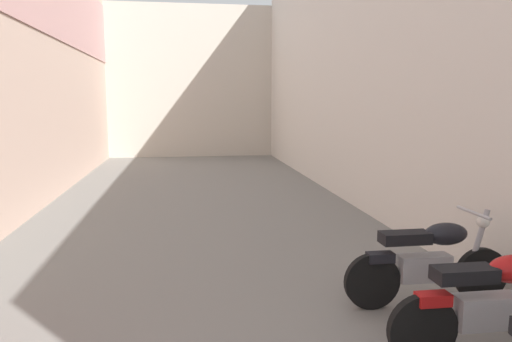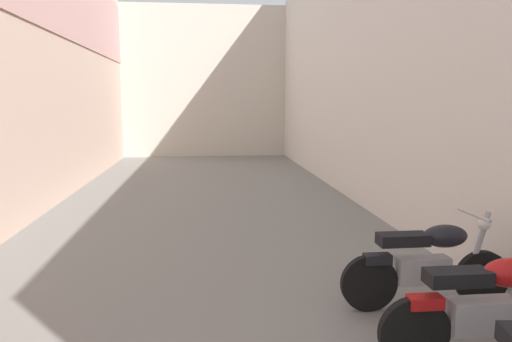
% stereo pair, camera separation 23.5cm
% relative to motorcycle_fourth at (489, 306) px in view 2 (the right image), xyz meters
% --- Properties ---
extents(ground_plane, '(36.57, 36.57, 0.00)m').
position_rel_motorcycle_fourth_xyz_m(ground_plane, '(-2.25, 3.22, -0.50)').
color(ground_plane, slate).
extents(building_left, '(0.45, 20.57, 6.45)m').
position_rel_motorcycle_fourth_xyz_m(building_left, '(-5.64, 5.17, 2.75)').
color(building_left, beige).
rests_on(building_left, ground).
extents(building_right, '(0.45, 20.57, 7.07)m').
position_rel_motorcycle_fourth_xyz_m(building_right, '(1.14, 5.22, 3.04)').
color(building_right, beige).
rests_on(building_right, ground).
extents(building_far_end, '(9.39, 2.00, 5.87)m').
position_rel_motorcycle_fourth_xyz_m(building_far_end, '(-2.25, 16.51, 2.44)').
color(building_far_end, beige).
rests_on(building_far_end, ground).
extents(motorcycle_fourth, '(1.85, 0.58, 1.04)m').
position_rel_motorcycle_fourth_xyz_m(motorcycle_fourth, '(0.00, 0.00, 0.00)').
color(motorcycle_fourth, black).
rests_on(motorcycle_fourth, ground).
extents(motorcycle_fifth, '(1.85, 0.58, 1.04)m').
position_rel_motorcycle_fourth_xyz_m(motorcycle_fifth, '(0.00, 1.08, 0.00)').
color(motorcycle_fifth, black).
rests_on(motorcycle_fifth, ground).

